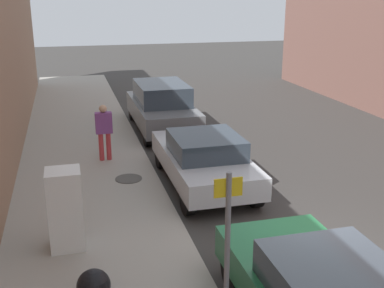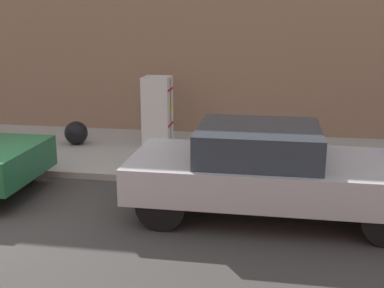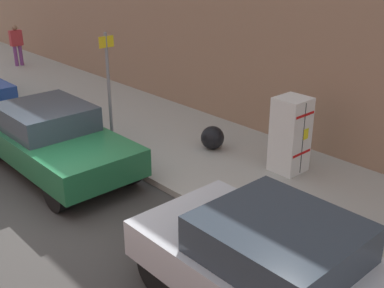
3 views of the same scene
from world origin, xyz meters
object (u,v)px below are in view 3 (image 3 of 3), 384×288
object	(u,v)px
trash_bag	(212,138)
discarded_refrigerator	(290,135)
parked_sedan_silver	(288,274)
pedestrian_walking_far	(17,43)
street_sign_post	(109,85)
parked_sedan_green	(52,138)

from	to	relation	value
trash_bag	discarded_refrigerator	bearing A→B (deg)	101.26
trash_bag	parked_sedan_silver	world-z (taller)	parked_sedan_silver
trash_bag	pedestrian_walking_far	bearing A→B (deg)	-91.25
discarded_refrigerator	pedestrian_walking_far	size ratio (longest dim) A/B	1.00
street_sign_post	parked_sedan_silver	size ratio (longest dim) A/B	0.60
pedestrian_walking_far	parked_sedan_silver	world-z (taller)	pedestrian_walking_far
parked_sedan_green	pedestrian_walking_far	bearing A→B (deg)	-109.76
street_sign_post	trash_bag	size ratio (longest dim) A/B	4.89
discarded_refrigerator	parked_sedan_green	distance (m)	4.95
discarded_refrigerator	trash_bag	world-z (taller)	discarded_refrigerator
trash_bag	parked_sedan_silver	size ratio (longest dim) A/B	0.12
discarded_refrigerator	trash_bag	distance (m)	1.96
discarded_refrigerator	street_sign_post	distance (m)	4.09
trash_bag	pedestrian_walking_far	distance (m)	10.94
pedestrian_walking_far	parked_sedan_green	distance (m)	9.82
pedestrian_walking_far	parked_sedan_silver	size ratio (longest dim) A/B	0.36
trash_bag	parked_sedan_silver	distance (m)	5.41
trash_bag	parked_sedan_silver	bearing A→B (deg)	55.24
street_sign_post	pedestrian_walking_far	distance (m)	9.48
discarded_refrigerator	street_sign_post	size ratio (longest dim) A/B	0.60
parked_sedan_silver	pedestrian_walking_far	bearing A→B (deg)	-102.19
trash_bag	pedestrian_walking_far	xyz separation A→B (m)	(-0.24, -10.92, 0.62)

